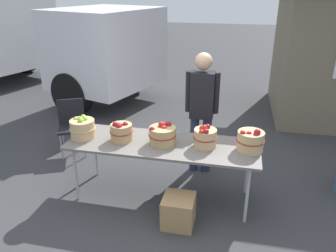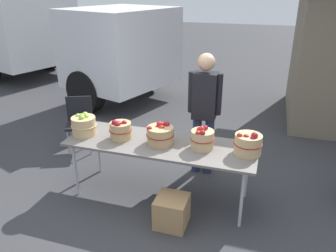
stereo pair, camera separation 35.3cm
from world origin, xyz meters
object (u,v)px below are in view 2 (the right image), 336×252
apple_basket_red_3 (248,144)px  vendor_adult (204,106)px  box_truck (23,24)px  apple_basket_red_0 (120,130)px  folding_chair (79,119)px  apple_basket_green_0 (84,125)px  apple_basket_red_1 (160,135)px  market_table (161,146)px  apple_basket_red_2 (202,139)px  produce_crate (172,211)px

apple_basket_red_3 → vendor_adult: (-0.65, 0.71, 0.14)m
apple_basket_red_3 → box_truck: (-6.44, 4.34, 0.62)m
apple_basket_red_0 → folding_chair: apple_basket_red_0 is taller
apple_basket_green_0 → apple_basket_red_3: bearing=2.5°
apple_basket_red_0 → apple_basket_green_0: bearing=-177.1°
apple_basket_green_0 → apple_basket_red_3: (2.02, 0.09, -0.00)m
apple_basket_red_0 → apple_basket_red_1: size_ratio=0.85×
market_table → folding_chair: folding_chair is taller
apple_basket_red_2 → box_truck: bearing=143.7°
apple_basket_green_0 → apple_basket_red_0: size_ratio=1.13×
box_truck → apple_basket_red_2: bearing=-17.9°
vendor_adult → apple_basket_red_3: bearing=131.1°
apple_basket_red_0 → produce_crate: (0.80, -0.47, -0.69)m
apple_basket_red_2 → apple_basket_red_3: apple_basket_red_3 is taller
apple_basket_red_3 → produce_crate: size_ratio=0.92×
apple_basket_red_2 → folding_chair: (-2.18, 0.86, -0.36)m
apple_basket_green_0 → apple_basket_red_2: 1.51m
apple_basket_red_2 → folding_chair: bearing=158.4°
apple_basket_red_0 → apple_basket_red_3: size_ratio=0.88×
folding_chair → produce_crate: 2.43m
apple_basket_red_1 → folding_chair: apple_basket_red_1 is taller
produce_crate → box_truck: bearing=139.5°
market_table → apple_basket_red_2: apple_basket_red_2 is taller
box_truck → apple_basket_green_0: bearing=-26.7°
apple_basket_red_1 → produce_crate: apple_basket_red_1 is taller
apple_basket_red_3 → market_table: bearing=-177.8°
apple_basket_red_2 → apple_basket_red_3: (0.52, 0.02, 0.00)m
market_table → apple_basket_red_2: (0.50, 0.02, 0.16)m
box_truck → apple_basket_red_1: bearing=-20.6°
apple_basket_red_1 → apple_basket_red_3: 1.02m
market_table → apple_basket_red_1: apple_basket_red_1 is taller
apple_basket_green_0 → vendor_adult: vendor_adult is taller
apple_basket_red_1 → vendor_adult: 0.85m
folding_chair → apple_basket_red_3: bearing=-42.0°
apple_basket_red_0 → folding_chair: (-1.17, 0.91, -0.36)m
vendor_adult → produce_crate: size_ratio=4.89×
apple_basket_green_0 → produce_crate: 1.54m
vendor_adult → box_truck: size_ratio=0.21×
market_table → apple_basket_red_3: apple_basket_red_3 is taller
apple_basket_red_1 → apple_basket_red_3: bearing=2.5°
apple_basket_red_3 → folding_chair: apple_basket_red_3 is taller
apple_basket_red_1 → box_truck: bearing=141.0°
apple_basket_red_0 → apple_basket_red_1: (0.51, 0.02, 0.00)m
market_table → produce_crate: 0.79m
market_table → apple_basket_green_0: 1.02m
apple_basket_red_0 → vendor_adult: vendor_adult is taller
apple_basket_red_1 → box_truck: size_ratio=0.04×
apple_basket_red_2 → apple_basket_red_1: bearing=-176.6°
market_table → apple_basket_red_3: size_ratio=7.13×
apple_basket_green_0 → apple_basket_red_0: 0.49m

